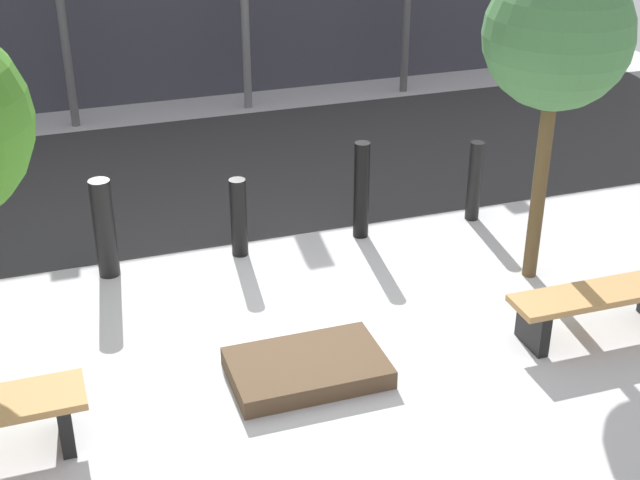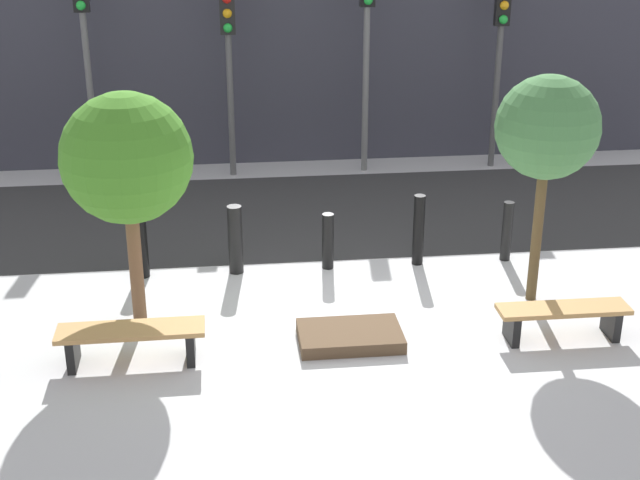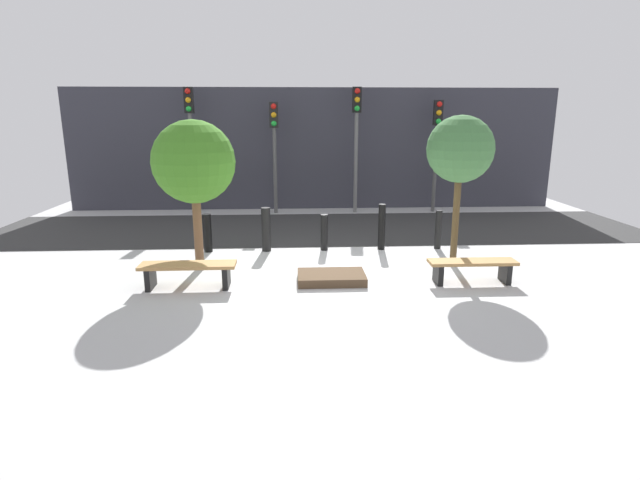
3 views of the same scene
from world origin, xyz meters
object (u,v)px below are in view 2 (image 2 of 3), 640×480
(bollard_left, at_px, (235,240))
(traffic_light_mid_west, at_px, (229,50))
(planter_bed, at_px, (350,336))
(bollard_right, at_px, (419,230))
(tree_behind_left_bench, at_px, (127,159))
(bollard_center, at_px, (328,241))
(traffic_light_west, at_px, (85,38))
(bollard_far_left, at_px, (141,248))
(traffic_light_east, at_px, (500,43))
(bench_right, at_px, (563,316))
(bench_left, at_px, (131,338))
(traffic_light_mid_east, at_px, (367,32))
(bollard_far_right, at_px, (507,231))
(tree_behind_right_bench, at_px, (547,129))

(bollard_left, xyz_separation_m, traffic_light_mid_west, (0.06, 4.65, 1.91))
(planter_bed, height_order, bollard_right, bollard_right)
(tree_behind_left_bench, bearing_deg, bollard_center, 27.11)
(tree_behind_left_bench, relative_size, traffic_light_west, 0.77)
(traffic_light_mid_west, bearing_deg, bollard_far_left, -107.04)
(planter_bed, relative_size, traffic_light_east, 0.36)
(bench_right, xyz_separation_m, bollard_right, (-1.30, 2.50, 0.23))
(traffic_light_mid_west, bearing_deg, bench_left, -100.84)
(bollard_left, distance_m, traffic_light_mid_east, 5.79)
(tree_behind_left_bench, xyz_separation_m, traffic_light_mid_east, (3.96, 6.01, 0.52))
(bench_left, distance_m, bollard_center, 3.66)
(tree_behind_left_bench, distance_m, traffic_light_east, 8.89)
(bench_right, bearing_deg, traffic_light_mid_east, 101.18)
(bench_left, height_order, bollard_far_right, bollard_far_right)
(bench_left, xyz_separation_m, traffic_light_east, (6.55, 7.15, 2.13))
(tree_behind_left_bench, relative_size, bollard_right, 2.79)
(planter_bed, relative_size, bollard_left, 1.25)
(planter_bed, distance_m, bollard_left, 2.71)
(bench_left, distance_m, traffic_light_east, 9.93)
(planter_bed, distance_m, bollard_right, 2.71)
(bench_left, relative_size, traffic_light_mid_east, 0.44)
(bench_left, height_order, bollard_left, bollard_left)
(bench_right, relative_size, bollard_right, 1.52)
(bench_left, xyz_separation_m, planter_bed, (2.66, 0.20, -0.25))
(bollard_right, height_order, bollard_far_right, bollard_right)
(planter_bed, xyz_separation_m, bollard_left, (-1.36, 2.30, 0.43))
(bollard_right, distance_m, bollard_far_right, 1.36)
(bollard_left, bearing_deg, traffic_light_mid_east, 60.25)
(bench_right, height_order, bollard_center, bollard_center)
(tree_behind_right_bench, distance_m, bollard_far_right, 2.38)
(bollard_left, bearing_deg, bench_right, -31.89)
(traffic_light_east, bearing_deg, bollard_far_right, -104.11)
(tree_behind_right_bench, bearing_deg, planter_bed, -160.58)
(planter_bed, height_order, traffic_light_mid_east, traffic_light_mid_east)
(planter_bed, distance_m, traffic_light_east, 8.31)
(tree_behind_right_bench, bearing_deg, bench_left, -167.93)
(bench_left, distance_m, traffic_light_mid_west, 7.57)
(bollard_center, bearing_deg, traffic_light_mid_east, 74.42)
(traffic_light_west, xyz_separation_m, traffic_light_mid_east, (5.18, 0.00, 0.01))
(bollard_far_right, xyz_separation_m, traffic_light_east, (1.17, 4.65, 2.00))
(bollard_left, xyz_separation_m, bollard_center, (1.36, 0.00, -0.09))
(bollard_far_left, height_order, bollard_center, bollard_far_left)
(traffic_light_west, bearing_deg, tree_behind_right_bench, -42.53)
(planter_bed, height_order, traffic_light_mid_west, traffic_light_mid_west)
(tree_behind_right_bench, xyz_separation_m, traffic_light_mid_west, (-3.96, 6.01, 0.00))
(bollard_right, distance_m, traffic_light_west, 7.33)
(tree_behind_right_bench, xyz_separation_m, bollard_far_left, (-5.38, 1.36, -1.97))
(bench_left, height_order, bollard_center, bollard_center)
(bollard_far_right, bearing_deg, planter_bed, -139.73)
(traffic_light_east, bearing_deg, traffic_light_mid_west, -180.00)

